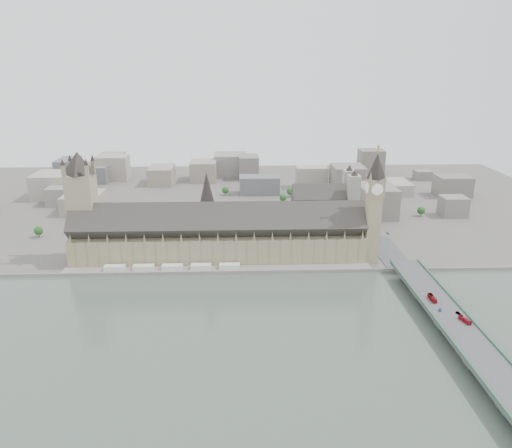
{
  "coord_description": "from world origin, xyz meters",
  "views": [
    {
      "loc": [
        18.76,
        -411.1,
        175.66
      ],
      "look_at": [
        34.92,
        40.64,
        26.97
      ],
      "focal_mm": 35.0,
      "sensor_mm": 36.0,
      "label": 1
    }
  ],
  "objects_px": {
    "victoria_tower": "(82,201)",
    "car_silver": "(458,313)",
    "red_bus_north": "(432,298)",
    "palace_of_westminster": "(219,236)",
    "elizabeth_tower": "(374,201)",
    "westminster_bridge": "(435,305)",
    "car_approach": "(388,233)",
    "car_blue": "(440,310)",
    "red_bus_south": "(465,320)",
    "westminster_abbey": "(325,209)"
  },
  "relations": [
    {
      "from": "palace_of_westminster",
      "to": "car_blue",
      "type": "relative_size",
      "value": 62.51
    },
    {
      "from": "car_silver",
      "to": "victoria_tower",
      "type": "bearing_deg",
      "value": 139.48
    },
    {
      "from": "palace_of_westminster",
      "to": "car_blue",
      "type": "xyz_separation_m",
      "value": [
        157.72,
        -125.48,
        -11.73
      ]
    },
    {
      "from": "car_blue",
      "to": "car_approach",
      "type": "height_order",
      "value": "car_blue"
    },
    {
      "from": "red_bus_north",
      "to": "car_approach",
      "type": "xyz_separation_m",
      "value": [
        9.4,
        144.5,
        -0.96
      ]
    },
    {
      "from": "victoria_tower",
      "to": "car_blue",
      "type": "bearing_deg",
      "value": -25.23
    },
    {
      "from": "westminster_abbey",
      "to": "car_approach",
      "type": "height_order",
      "value": "westminster_abbey"
    },
    {
      "from": "red_bus_south",
      "to": "car_approach",
      "type": "height_order",
      "value": "red_bus_south"
    },
    {
      "from": "westminster_abbey",
      "to": "red_bus_north",
      "type": "distance_m",
      "value": 191.19
    },
    {
      "from": "red_bus_north",
      "to": "westminster_abbey",
      "type": "bearing_deg",
      "value": 104.14
    },
    {
      "from": "red_bus_south",
      "to": "car_approach",
      "type": "relative_size",
      "value": 2.14
    },
    {
      "from": "car_approach",
      "to": "car_blue",
      "type": "bearing_deg",
      "value": -112.36
    },
    {
      "from": "car_approach",
      "to": "red_bus_north",
      "type": "bearing_deg",
      "value": -112.59
    },
    {
      "from": "car_silver",
      "to": "car_approach",
      "type": "bearing_deg",
      "value": 75.02
    },
    {
      "from": "car_blue",
      "to": "car_silver",
      "type": "distance_m",
      "value": 11.83
    },
    {
      "from": "westminster_abbey",
      "to": "red_bus_south",
      "type": "height_order",
      "value": "westminster_abbey"
    },
    {
      "from": "westminster_bridge",
      "to": "car_silver",
      "type": "distance_m",
      "value": 25.01
    },
    {
      "from": "victoria_tower",
      "to": "car_approach",
      "type": "relative_size",
      "value": 20.15
    },
    {
      "from": "victoria_tower",
      "to": "westminster_abbey",
      "type": "height_order",
      "value": "victoria_tower"
    },
    {
      "from": "elizabeth_tower",
      "to": "westminster_bridge",
      "type": "relative_size",
      "value": 0.33
    },
    {
      "from": "palace_of_westminster",
      "to": "car_silver",
      "type": "distance_m",
      "value": 213.44
    },
    {
      "from": "palace_of_westminster",
      "to": "red_bus_north",
      "type": "xyz_separation_m",
      "value": [
        158.13,
        -109.5,
        -10.78
      ]
    },
    {
      "from": "car_blue",
      "to": "car_approach",
      "type": "relative_size",
      "value": 0.85
    },
    {
      "from": "westminster_abbey",
      "to": "car_silver",
      "type": "xyz_separation_m",
      "value": [
        57.41,
        -205.99,
        -14.15
      ]
    },
    {
      "from": "red_bus_north",
      "to": "westminster_bridge",
      "type": "bearing_deg",
      "value": 30.54
    },
    {
      "from": "red_bus_south",
      "to": "car_approach",
      "type": "xyz_separation_m",
      "value": [
        -0.61,
        176.51,
        -0.76
      ]
    },
    {
      "from": "red_bus_south",
      "to": "westminster_bridge",
      "type": "bearing_deg",
      "value": 84.72
    },
    {
      "from": "palace_of_westminster",
      "to": "westminster_abbey",
      "type": "distance_m",
      "value": 134.09
    },
    {
      "from": "car_blue",
      "to": "red_bus_north",
      "type": "bearing_deg",
      "value": 111.26
    },
    {
      "from": "victoria_tower",
      "to": "car_approach",
      "type": "bearing_deg",
      "value": 5.66
    },
    {
      "from": "red_bus_north",
      "to": "palace_of_westminster",
      "type": "bearing_deg",
      "value": 145.11
    },
    {
      "from": "westminster_bridge",
      "to": "car_approach",
      "type": "relative_size",
      "value": 65.5
    },
    {
      "from": "red_bus_south",
      "to": "victoria_tower",
      "type": "bearing_deg",
      "value": 137.58
    },
    {
      "from": "elizabeth_tower",
      "to": "westminster_abbey",
      "type": "relative_size",
      "value": 1.58
    },
    {
      "from": "red_bus_south",
      "to": "car_blue",
      "type": "relative_size",
      "value": 2.5
    },
    {
      "from": "palace_of_westminster",
      "to": "car_blue",
      "type": "bearing_deg",
      "value": -38.51
    },
    {
      "from": "elizabeth_tower",
      "to": "westminster_bridge",
      "type": "xyz_separation_m",
      "value": [
        24.0,
        -95.5,
        -52.96
      ]
    },
    {
      "from": "victoria_tower",
      "to": "car_approach",
      "type": "distance_m",
      "value": 294.29
    },
    {
      "from": "westminster_abbey",
      "to": "car_blue",
      "type": "height_order",
      "value": "westminster_abbey"
    },
    {
      "from": "car_approach",
      "to": "westminster_abbey",
      "type": "bearing_deg",
      "value": 125.68
    },
    {
      "from": "palace_of_westminster",
      "to": "elizabeth_tower",
      "type": "relative_size",
      "value": 2.47
    },
    {
      "from": "victoria_tower",
      "to": "red_bus_north",
      "type": "xyz_separation_m",
      "value": [
        280.13,
        -115.8,
        -43.28
      ]
    },
    {
      "from": "victoria_tower",
      "to": "car_silver",
      "type": "xyz_separation_m",
      "value": [
        290.34,
        -136.99,
        -44.27
      ]
    },
    {
      "from": "westminster_abbey",
      "to": "red_bus_south",
      "type": "relative_size",
      "value": 6.41
    },
    {
      "from": "victoria_tower",
      "to": "car_silver",
      "type": "distance_m",
      "value": 324.07
    },
    {
      "from": "westminster_bridge",
      "to": "victoria_tower",
      "type": "bearing_deg",
      "value": 158.22
    },
    {
      "from": "palace_of_westminster",
      "to": "westminster_bridge",
      "type": "xyz_separation_m",
      "value": [
        162.0,
        -107.2,
        -17.58
      ]
    },
    {
      "from": "car_silver",
      "to": "elizabeth_tower",
      "type": "bearing_deg",
      "value": 89.04
    },
    {
      "from": "car_blue",
      "to": "westminster_bridge",
      "type": "bearing_deg",
      "value": 99.54
    },
    {
      "from": "westminster_abbey",
      "to": "car_approach",
      "type": "distance_m",
      "value": 70.9
    }
  ]
}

